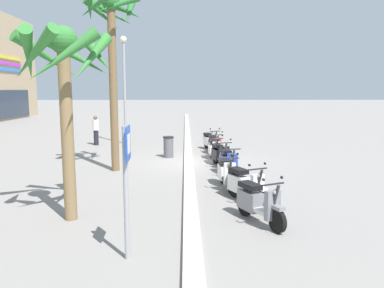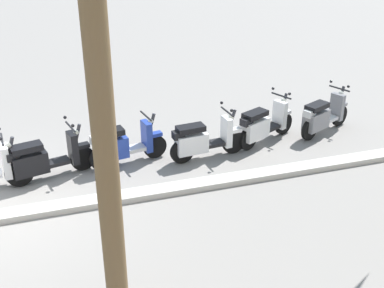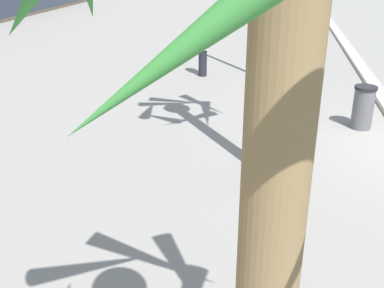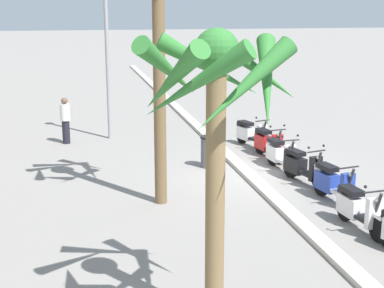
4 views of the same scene
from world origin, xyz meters
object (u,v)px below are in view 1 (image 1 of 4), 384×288
at_px(scooter_grey_mid_centre, 257,202).
at_px(scooter_white_tail_end, 210,141).
at_px(scooter_black_mid_front, 220,155).
at_px(scooter_red_gap_after_mid, 214,145).
at_px(scooter_white_last_in_row, 226,173).
at_px(crossing_sign, 127,177).
at_px(pedestrian_by_palm_tree, 96,130).
at_px(litter_bin, 168,147).
at_px(street_lamp, 124,78).
at_px(scooter_blue_far_back, 228,162).
at_px(palm_tree_near_sign, 112,34).
at_px(palm_tree_mid_walkway, 64,71).
at_px(scooter_white_lead_nearest, 244,185).
at_px(scooter_white_mid_rear, 214,150).

distance_m(scooter_grey_mid_centre, scooter_white_tail_end, 10.56).
bearing_deg(scooter_black_mid_front, scooter_red_gap_after_mid, 0.49).
height_order(scooter_white_last_in_row, crossing_sign, crossing_sign).
height_order(scooter_white_tail_end, pedestrian_by_palm_tree, pedestrian_by_palm_tree).
bearing_deg(litter_bin, street_lamp, 30.66).
relative_size(scooter_blue_far_back, pedestrian_by_palm_tree, 1.05).
bearing_deg(pedestrian_by_palm_tree, scooter_white_tail_end, -106.30).
relative_size(scooter_red_gap_after_mid, palm_tree_near_sign, 0.28).
distance_m(scooter_white_tail_end, crossing_sign, 12.70).
relative_size(palm_tree_mid_walkway, street_lamp, 0.75).
xyz_separation_m(scooter_white_lead_nearest, palm_tree_mid_walkway, (-1.36, 4.29, 2.98)).
relative_size(crossing_sign, street_lamp, 0.41).
bearing_deg(scooter_black_mid_front, scooter_white_lead_nearest, -177.32).
height_order(litter_bin, street_lamp, street_lamp).
xyz_separation_m(palm_tree_near_sign, pedestrian_by_palm_tree, (6.68, 2.27, -4.15)).
height_order(palm_tree_mid_walkway, street_lamp, street_lamp).
xyz_separation_m(scooter_black_mid_front, street_lamp, (6.37, 4.73, 3.21)).
height_order(scooter_white_mid_rear, pedestrian_by_palm_tree, pedestrian_by_palm_tree).
distance_m(palm_tree_near_sign, litter_bin, 5.62).
bearing_deg(scooter_white_lead_nearest, scooter_blue_far_back, 1.45).
bearing_deg(street_lamp, scooter_white_mid_rear, -137.74).
bearing_deg(scooter_red_gap_after_mid, scooter_white_mid_rear, 175.69).
bearing_deg(litter_bin, scooter_white_tail_end, -43.65).
distance_m(scooter_black_mid_front, crossing_sign, 8.75).
bearing_deg(palm_tree_near_sign, scooter_red_gap_after_mid, -49.46).
distance_m(crossing_sign, litter_bin, 10.38).
bearing_deg(scooter_white_lead_nearest, scooter_red_gap_after_mid, 1.91).
relative_size(scooter_red_gap_after_mid, scooter_white_tail_end, 0.99).
distance_m(palm_tree_near_sign, palm_tree_mid_walkway, 5.68).
relative_size(scooter_white_lead_nearest, scooter_blue_far_back, 0.97).
height_order(scooter_white_last_in_row, street_lamp, street_lamp).
bearing_deg(scooter_blue_far_back, scooter_white_lead_nearest, -178.55).
bearing_deg(scooter_white_mid_rear, palm_tree_mid_walkway, 152.38).
bearing_deg(scooter_white_mid_rear, scooter_red_gap_after_mid, -4.31).
bearing_deg(scooter_blue_far_back, street_lamp, 31.43).
height_order(palm_tree_mid_walkway, litter_bin, palm_tree_mid_walkway).
height_order(scooter_blue_far_back, litter_bin, scooter_blue_far_back).
xyz_separation_m(scooter_white_tail_end, pedestrian_by_palm_tree, (1.81, 6.18, 0.41)).
xyz_separation_m(scooter_red_gap_after_mid, palm_tree_near_sign, (-3.41, 3.99, 4.55)).
relative_size(scooter_white_last_in_row, scooter_black_mid_front, 0.98).
distance_m(scooter_black_mid_front, litter_bin, 2.91).
distance_m(scooter_white_last_in_row, scooter_white_tail_end, 7.41).
bearing_deg(litter_bin, scooter_black_mid_front, -133.00).
relative_size(scooter_blue_far_back, scooter_red_gap_after_mid, 0.96).
bearing_deg(scooter_blue_far_back, scooter_white_tail_end, 2.51).
height_order(scooter_black_mid_front, pedestrian_by_palm_tree, pedestrian_by_palm_tree).
xyz_separation_m(scooter_blue_far_back, palm_tree_near_sign, (0.84, 4.16, 4.55)).
bearing_deg(scooter_white_tail_end, palm_tree_near_sign, 141.27).
relative_size(scooter_black_mid_front, scooter_white_mid_rear, 0.98).
xyz_separation_m(scooter_red_gap_after_mid, scooter_white_tail_end, (1.46, 0.08, -0.01)).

